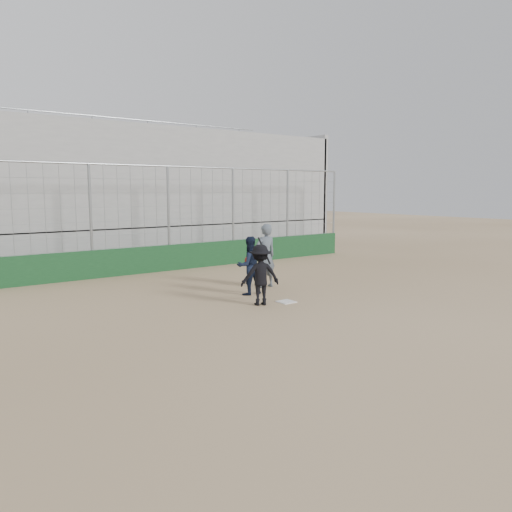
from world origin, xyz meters
TOP-DOWN VIEW (x-y plane):
  - ground at (0.00, 0.00)m, footprint 90.00×90.00m
  - home_plate at (0.00, 0.00)m, footprint 0.44×0.44m
  - backstop at (0.00, 7.00)m, footprint 18.10×0.25m
  - bleachers at (0.00, 11.95)m, footprint 20.25×6.70m
  - batter_at_plate at (-0.77, 0.19)m, footprint 1.21×0.94m
  - catcher_crouched at (-0.22, 1.44)m, footprint 0.85×0.67m
  - umpire at (0.86, 2.06)m, footprint 0.76×0.51m

SIDE VIEW (x-z plane):
  - ground at x=0.00m, z-range 0.00..0.00m
  - home_plate at x=0.00m, z-range 0.00..0.02m
  - catcher_crouched at x=-0.22m, z-range 0.00..1.17m
  - batter_at_plate at x=-0.77m, z-range -0.08..1.73m
  - umpire at x=0.86m, z-range 0.00..1.84m
  - backstop at x=0.00m, z-range -1.06..2.98m
  - bleachers at x=0.00m, z-range -0.57..6.41m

